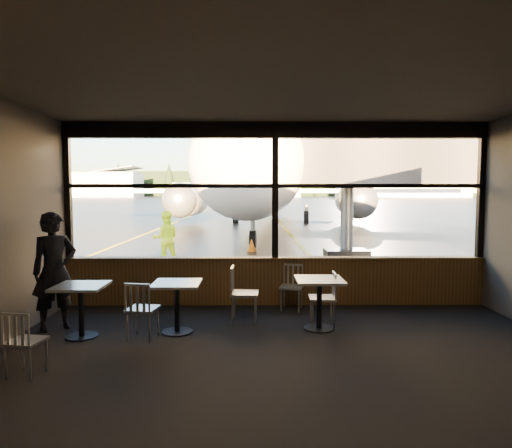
{
  "coord_description": "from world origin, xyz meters",
  "views": [
    {
      "loc": [
        -0.43,
        -8.72,
        2.19
      ],
      "look_at": [
        -0.36,
        1.0,
        1.5
      ],
      "focal_mm": 32.0,
      "sensor_mm": 36.0,
      "label": 1
    }
  ],
  "objects_px": {
    "cafe_table_left": "(81,311)",
    "ground_crew": "(166,239)",
    "chair_near_n": "(292,287)",
    "cafe_table_near": "(319,304)",
    "airliner": "(270,136)",
    "jet_bridge": "(382,190)",
    "chair_near_e": "(322,299)",
    "chair_left_s": "(26,342)",
    "passenger": "(55,271)",
    "chair_mid_s": "(143,310)",
    "cafe_table_mid": "(177,308)",
    "chair_near_w": "(245,294)",
    "cone_nose": "(252,245)"
  },
  "relations": [
    {
      "from": "cafe_table_left",
      "to": "ground_crew",
      "type": "relative_size",
      "value": 0.49
    },
    {
      "from": "chair_near_n",
      "to": "ground_crew",
      "type": "height_order",
      "value": "ground_crew"
    },
    {
      "from": "cafe_table_near",
      "to": "cafe_table_left",
      "type": "xyz_separation_m",
      "value": [
        -3.63,
        -0.37,
        -0.01
      ]
    },
    {
      "from": "airliner",
      "to": "cafe_table_left",
      "type": "height_order",
      "value": "airliner"
    },
    {
      "from": "jet_bridge",
      "to": "chair_near_e",
      "type": "height_order",
      "value": "jet_bridge"
    },
    {
      "from": "airliner",
      "to": "chair_left_s",
      "type": "relative_size",
      "value": 47.55
    },
    {
      "from": "chair_near_e",
      "to": "chair_left_s",
      "type": "relative_size",
      "value": 1.09
    },
    {
      "from": "chair_near_n",
      "to": "passenger",
      "type": "bearing_deg",
      "value": 31.1
    },
    {
      "from": "chair_near_n",
      "to": "ground_crew",
      "type": "xyz_separation_m",
      "value": [
        -3.29,
        5.07,
        0.39
      ]
    },
    {
      "from": "chair_near_e",
      "to": "chair_mid_s",
      "type": "relative_size",
      "value": 1.01
    },
    {
      "from": "ground_crew",
      "to": "cafe_table_mid",
      "type": "bearing_deg",
      "value": 86.34
    },
    {
      "from": "chair_near_e",
      "to": "chair_near_n",
      "type": "relative_size",
      "value": 1.05
    },
    {
      "from": "jet_bridge",
      "to": "ground_crew",
      "type": "height_order",
      "value": "jet_bridge"
    },
    {
      "from": "chair_near_e",
      "to": "ground_crew",
      "type": "bearing_deg",
      "value": 34.07
    },
    {
      "from": "chair_near_w",
      "to": "chair_near_n",
      "type": "relative_size",
      "value": 1.12
    },
    {
      "from": "chair_left_s",
      "to": "cafe_table_left",
      "type": "bearing_deg",
      "value": 94.44
    },
    {
      "from": "cafe_table_mid",
      "to": "cone_nose",
      "type": "xyz_separation_m",
      "value": [
        1.13,
        9.66,
        -0.16
      ]
    },
    {
      "from": "jet_bridge",
      "to": "cafe_table_near",
      "type": "bearing_deg",
      "value": -112.7
    },
    {
      "from": "chair_left_s",
      "to": "airliner",
      "type": "bearing_deg",
      "value": 90.72
    },
    {
      "from": "airliner",
      "to": "chair_near_w",
      "type": "xyz_separation_m",
      "value": [
        -1.3,
        -23.13,
        -5.41
      ]
    },
    {
      "from": "airliner",
      "to": "cafe_table_left",
      "type": "bearing_deg",
      "value": -93.69
    },
    {
      "from": "chair_near_e",
      "to": "chair_left_s",
      "type": "height_order",
      "value": "chair_near_e"
    },
    {
      "from": "airliner",
      "to": "cafe_table_left",
      "type": "xyz_separation_m",
      "value": [
        -3.73,
        -23.92,
        -5.49
      ]
    },
    {
      "from": "airliner",
      "to": "jet_bridge",
      "type": "bearing_deg",
      "value": -74.93
    },
    {
      "from": "airliner",
      "to": "cafe_table_left",
      "type": "relative_size",
      "value": 48.12
    },
    {
      "from": "chair_near_n",
      "to": "chair_mid_s",
      "type": "xyz_separation_m",
      "value": [
        -2.35,
        -1.65,
        0.02
      ]
    },
    {
      "from": "ground_crew",
      "to": "passenger",
      "type": "bearing_deg",
      "value": 68.97
    },
    {
      "from": "cone_nose",
      "to": "chair_near_e",
      "type": "bearing_deg",
      "value": -82.73
    },
    {
      "from": "passenger",
      "to": "cafe_table_mid",
      "type": "bearing_deg",
      "value": -43.8
    },
    {
      "from": "cafe_table_left",
      "to": "chair_mid_s",
      "type": "bearing_deg",
      "value": -4.05
    },
    {
      "from": "chair_near_e",
      "to": "chair_near_w",
      "type": "bearing_deg",
      "value": 83.92
    },
    {
      "from": "cafe_table_mid",
      "to": "cafe_table_left",
      "type": "relative_size",
      "value": 0.99
    },
    {
      "from": "passenger",
      "to": "chair_near_n",
      "type": "bearing_deg",
      "value": -21.12
    },
    {
      "from": "airliner",
      "to": "chair_near_n",
      "type": "bearing_deg",
      "value": -85.95
    },
    {
      "from": "chair_near_w",
      "to": "ground_crew",
      "type": "xyz_separation_m",
      "value": [
        -2.44,
        5.86,
        0.34
      ]
    },
    {
      "from": "cafe_table_left",
      "to": "cafe_table_near",
      "type": "bearing_deg",
      "value": 5.83
    },
    {
      "from": "cafe_table_mid",
      "to": "chair_left_s",
      "type": "height_order",
      "value": "chair_left_s"
    },
    {
      "from": "jet_bridge",
      "to": "cafe_table_near",
      "type": "xyz_separation_m",
      "value": [
        -2.97,
        -7.11,
        -1.83
      ]
    },
    {
      "from": "chair_near_e",
      "to": "ground_crew",
      "type": "height_order",
      "value": "ground_crew"
    },
    {
      "from": "passenger",
      "to": "cone_nose",
      "type": "xyz_separation_m",
      "value": [
        3.09,
        9.46,
        -0.7
      ]
    },
    {
      "from": "cafe_table_left",
      "to": "chair_left_s",
      "type": "xyz_separation_m",
      "value": [
        -0.12,
        -1.42,
        0.0
      ]
    },
    {
      "from": "jet_bridge",
      "to": "airliner",
      "type": "bearing_deg",
      "value": 99.9
    },
    {
      "from": "jet_bridge",
      "to": "cone_nose",
      "type": "xyz_separation_m",
      "value": [
        -4.07,
        2.39,
        -2.0
      ]
    },
    {
      "from": "chair_near_n",
      "to": "chair_mid_s",
      "type": "relative_size",
      "value": 0.96
    },
    {
      "from": "cafe_table_left",
      "to": "passenger",
      "type": "bearing_deg",
      "value": 143.98
    },
    {
      "from": "chair_near_w",
      "to": "passenger",
      "type": "relative_size",
      "value": 0.51
    },
    {
      "from": "airliner",
      "to": "jet_bridge",
      "type": "height_order",
      "value": "airliner"
    },
    {
      "from": "passenger",
      "to": "cone_nose",
      "type": "bearing_deg",
      "value": 33.87
    },
    {
      "from": "cafe_table_left",
      "to": "chair_near_e",
      "type": "distance_m",
      "value": 3.76
    },
    {
      "from": "cafe_table_mid",
      "to": "cone_nose",
      "type": "bearing_deg",
      "value": 83.35
    }
  ]
}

